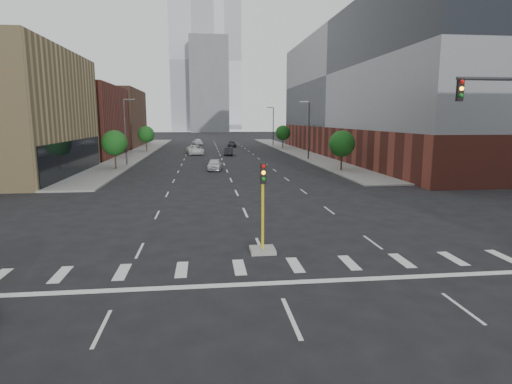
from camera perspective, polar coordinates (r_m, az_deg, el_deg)
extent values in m
plane|color=black|center=(12.92, 6.59, -20.18)|extent=(400.00, 400.00, 0.00)
cube|color=gray|center=(86.00, -15.10, 5.20)|extent=(5.00, 92.00, 0.15)
cube|color=gray|center=(86.93, 4.95, 5.54)|extent=(5.00, 92.00, 0.15)
cube|color=brown|center=(80.77, -25.01, 8.56)|extent=(20.00, 22.00, 12.00)
cube|color=brown|center=(105.82, -20.67, 9.19)|extent=(20.00, 24.00, 13.00)
cube|color=brown|center=(77.95, 17.69, 6.42)|extent=(24.00, 70.00, 5.00)
cube|color=slate|center=(78.17, 18.12, 14.49)|extent=(24.00, 70.00, 17.00)
cube|color=#B2B7BC|center=(232.69, -8.45, 16.72)|extent=(22.00, 22.00, 70.00)
cube|color=#B2B7BC|center=(273.24, -4.31, 16.81)|extent=(20.00, 20.00, 80.00)
cube|color=slate|center=(211.46, -6.27, 13.94)|extent=(18.00, 18.00, 44.00)
cube|color=#999993|center=(21.04, 0.88, -7.76)|extent=(1.20, 1.20, 0.20)
cylinder|color=gold|center=(20.59, 0.89, -3.25)|extent=(0.14, 0.14, 3.20)
cube|color=black|center=(20.04, 0.98, 2.49)|extent=(0.28, 0.18, 1.00)
sphere|color=red|center=(19.90, 1.02, 3.46)|extent=(0.18, 0.18, 0.18)
sphere|color=orange|center=(19.94, 1.02, 2.60)|extent=(0.18, 0.18, 0.18)
sphere|color=#0C7F19|center=(19.98, 1.01, 1.75)|extent=(0.18, 0.18, 0.18)
cylinder|color=#2D2D30|center=(22.99, 30.63, 12.84)|extent=(5.00, 0.16, 0.16)
cube|color=black|center=(21.66, 25.56, 12.18)|extent=(0.28, 0.18, 1.00)
sphere|color=red|center=(21.58, 25.80, 13.11)|extent=(0.18, 0.18, 0.18)
sphere|color=orange|center=(21.56, 25.74, 12.32)|extent=(0.18, 0.18, 0.18)
sphere|color=#0C7F19|center=(21.55, 25.68, 11.52)|extent=(0.18, 0.18, 0.18)
cylinder|color=#2D2D30|center=(67.87, 7.05, 8.07)|extent=(0.20, 0.20, 9.00)
cube|color=#2D2D30|center=(67.70, 6.46, 11.88)|extent=(1.40, 0.22, 0.15)
cylinder|color=#2D2D30|center=(102.19, 2.31, 8.68)|extent=(0.20, 0.20, 9.00)
cube|color=#2D2D30|center=(102.08, 1.88, 11.21)|extent=(1.40, 0.22, 0.15)
cylinder|color=#2D2D30|center=(61.85, -17.04, 7.56)|extent=(0.20, 0.20, 9.00)
cube|color=#2D2D30|center=(61.74, -16.51, 11.76)|extent=(1.40, 0.22, 0.15)
cylinder|color=#382619|center=(57.26, -18.23, 3.86)|extent=(0.20, 0.20, 1.75)
sphere|color=#124516|center=(57.09, -18.35, 6.23)|extent=(3.20, 3.20, 3.20)
cylinder|color=#382619|center=(86.78, -14.38, 5.90)|extent=(0.20, 0.20, 1.75)
sphere|color=#124516|center=(86.67, -14.45, 7.46)|extent=(3.20, 3.20, 3.20)
cylinder|color=#382619|center=(53.82, 11.31, 3.81)|extent=(0.20, 0.20, 1.75)
sphere|color=#124516|center=(53.63, 11.39, 6.34)|extent=(3.20, 3.20, 3.20)
cylinder|color=#382619|center=(92.56, 3.59, 6.40)|extent=(0.20, 0.20, 1.75)
sphere|color=#124516|center=(92.45, 3.61, 7.87)|extent=(3.20, 3.20, 3.20)
imported|color=silver|center=(54.09, -5.54, 3.67)|extent=(2.17, 4.45, 1.46)
imported|color=black|center=(75.83, -3.66, 5.41)|extent=(1.80, 4.29, 1.38)
imported|color=silver|center=(78.55, -8.13, 5.58)|extent=(3.53, 6.28, 1.66)
imported|color=#222328|center=(98.35, -3.20, 6.41)|extent=(2.38, 4.93, 1.38)
imported|color=silver|center=(106.65, -7.75, 6.66)|extent=(2.60, 4.98, 1.62)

